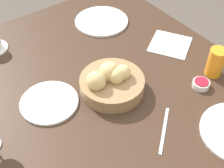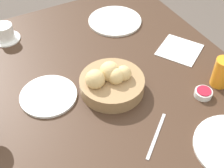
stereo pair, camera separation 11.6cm
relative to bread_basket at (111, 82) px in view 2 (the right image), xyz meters
The scene contains 9 objects.
dining_table 0.13m from the bread_basket, 163.99° to the left, with size 1.41×1.09×0.74m.
bread_basket is the anchor object (origin of this frame).
plate_near_right 0.46m from the bread_basket, 30.50° to the right, with size 0.26×0.26×0.01m.
plate_far_center 0.24m from the bread_basket, 70.40° to the left, with size 0.21×0.21×0.01m.
juice_glass 0.42m from the bread_basket, 113.95° to the right, with size 0.07×0.07×0.12m.
coffee_cup 0.57m from the bread_basket, 27.88° to the left, with size 0.13×0.13×0.07m.
jam_bowl_berry 0.34m from the bread_basket, 123.61° to the right, with size 0.07×0.07×0.03m.
knife_silver 0.26m from the bread_basket, behind, with size 0.13×0.16×0.00m.
napkin 0.38m from the bread_basket, 79.72° to the right, with size 0.23×0.23×0.00m.
Camera 2 is at (-0.69, 0.38, 1.60)m, focal length 50.00 mm.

